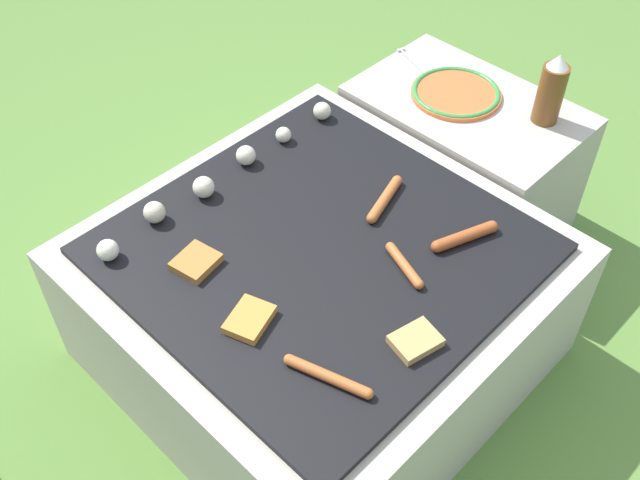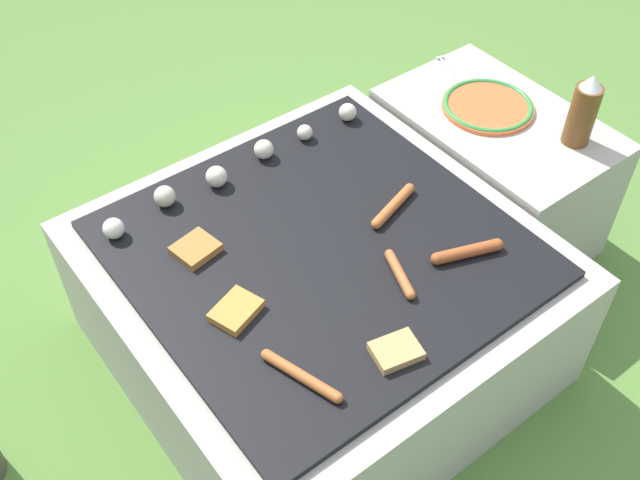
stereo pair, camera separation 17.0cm
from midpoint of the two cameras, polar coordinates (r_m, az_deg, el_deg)
name	(u,v)px [view 1 (the left image)]	position (r m, az deg, el deg)	size (l,w,h in m)	color
ground_plane	(320,350)	(2.03, -2.42, -8.52)	(14.00, 14.00, 0.00)	#567F38
grill	(320,303)	(1.87, -2.61, -4.94)	(0.96, 0.96, 0.41)	#B2AA9E
side_ledge	(460,158)	(2.28, 8.54, 6.07)	(0.41, 0.64, 0.41)	#B2AA9E
sausage_back_center	(385,199)	(1.81, 2.28, 3.01)	(0.17, 0.07, 0.03)	#B7602D
sausage_mid_left	(328,376)	(1.48, -2.74, -10.54)	(0.07, 0.19, 0.02)	#B7602D
sausage_front_center	(404,265)	(1.66, 3.54, -2.09)	(0.06, 0.14, 0.02)	#B7602D
sausage_mid_right	(465,236)	(1.73, 8.25, 0.13)	(0.17, 0.08, 0.03)	#A34C23
bread_slice_right	(416,341)	(1.53, 4.14, -7.85)	(0.11, 0.09, 0.02)	tan
bread_slice_left	(250,319)	(1.58, -8.49, -6.17)	(0.12, 0.11, 0.02)	#D18438
bread_slice_center	(196,262)	(1.70, -12.27, -1.80)	(0.11, 0.10, 0.02)	#B27033
mushroom_row	(216,177)	(1.88, -10.53, 4.60)	(0.76, 0.08, 0.05)	silver
plate_colorful	(456,93)	(2.18, 8.11, 10.94)	(0.26, 0.26, 0.02)	orange
condiment_bottle	(551,90)	(2.08, 14.97, 10.86)	(0.07, 0.07, 0.20)	brown
fork_utensil	(414,63)	(2.30, 5.06, 13.20)	(0.08, 0.19, 0.01)	silver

